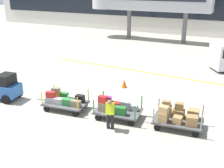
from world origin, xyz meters
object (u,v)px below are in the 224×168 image
(baggage_cart_tail, at_px, (177,116))
(baggage_handler, at_px, (110,113))
(baggage_tug, at_px, (2,87))
(baggage_cart_middle, at_px, (116,108))
(safety_cone_near, at_px, (124,84))
(baggage_cart_lead, at_px, (64,100))

(baggage_cart_tail, xyz_separation_m, baggage_handler, (-2.78, -1.57, 0.28))
(baggage_tug, bearing_deg, baggage_handler, -3.55)
(baggage_handler, bearing_deg, baggage_cart_middle, 102.62)
(baggage_tug, distance_m, baggage_cart_tail, 10.12)
(baggage_cart_tail, relative_size, safety_cone_near, 5.56)
(baggage_tug, height_order, baggage_handler, baggage_tug)
(baggage_cart_lead, xyz_separation_m, baggage_cart_tail, (5.99, 0.67, 0.07))
(safety_cone_near, bearing_deg, baggage_cart_middle, -72.15)
(baggage_cart_middle, bearing_deg, baggage_tug, -173.98)
(baggage_cart_middle, distance_m, baggage_cart_tail, 3.07)
(baggage_cart_lead, bearing_deg, safety_cone_near, 70.10)
(baggage_tug, bearing_deg, safety_cone_near, 40.75)
(safety_cone_near, bearing_deg, baggage_cart_lead, -109.90)
(baggage_handler, xyz_separation_m, safety_cone_near, (-1.60, 5.34, -0.59))
(baggage_cart_lead, relative_size, safety_cone_near, 5.56)
(baggage_tug, distance_m, baggage_cart_lead, 4.10)
(baggage_cart_lead, relative_size, baggage_cart_tail, 1.00)
(baggage_cart_lead, xyz_separation_m, baggage_cart_middle, (2.94, 0.29, 0.00))
(baggage_tug, height_order, baggage_cart_tail, baggage_tug)
(baggage_tug, bearing_deg, baggage_cart_middle, 6.02)
(baggage_handler, height_order, safety_cone_near, baggage_handler)
(baggage_cart_lead, distance_m, baggage_handler, 3.35)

